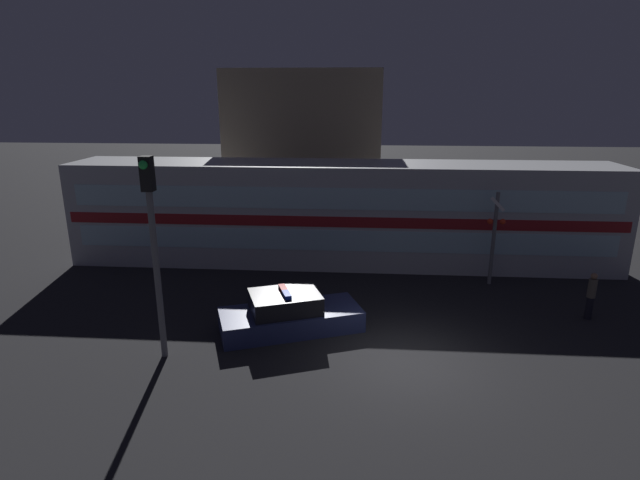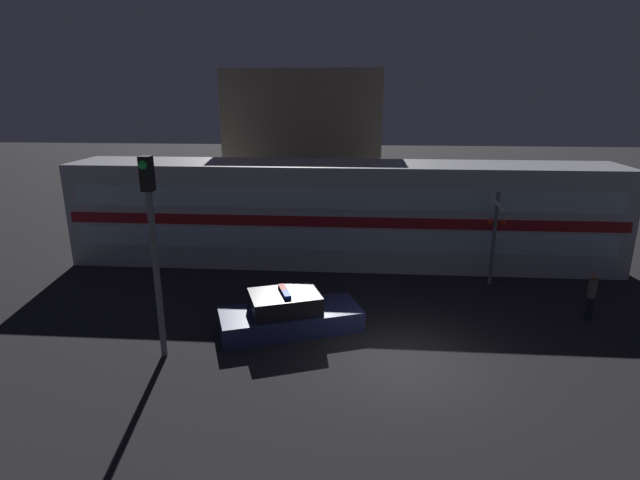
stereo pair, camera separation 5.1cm
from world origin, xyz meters
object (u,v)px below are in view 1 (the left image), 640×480
Objects in this scene: crossing_signal_near at (494,235)px; traffic_light_corner at (153,238)px; police_car at (289,315)px; pedestrian at (591,295)px; train at (341,213)px.

crossing_signal_near is 12.50m from traffic_light_corner.
police_car is at bearing -148.44° from crossing_signal_near.
pedestrian is at bearing 14.78° from traffic_light_corner.
pedestrian is at bearing -11.61° from police_car.
crossing_signal_near is at bearing 11.02° from police_car.
traffic_light_corner reaches higher than crossing_signal_near.
traffic_light_corner reaches higher than police_car.
police_car is at bearing -101.34° from train.
train reaches higher than police_car.
pedestrian is at bearing -49.95° from crossing_signal_near.
traffic_light_corner is (-13.10, -3.46, 2.69)m from pedestrian.
traffic_light_corner is at bearing -118.17° from train.
train reaches higher than crossing_signal_near.
police_car is 9.90m from pedestrian.
pedestrian is at bearing -32.34° from train.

